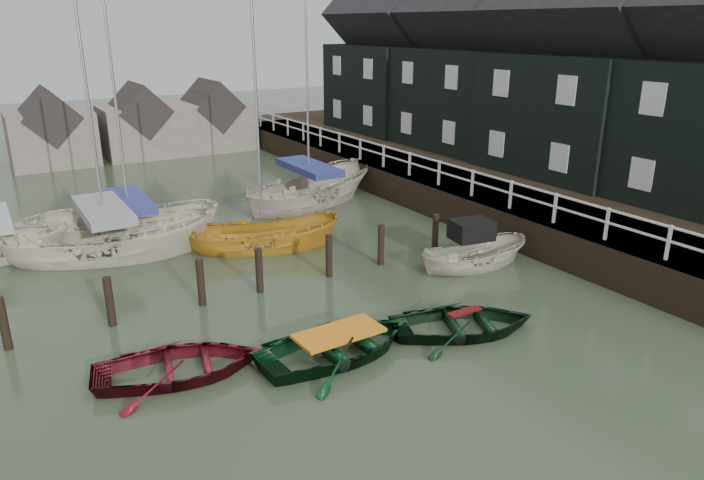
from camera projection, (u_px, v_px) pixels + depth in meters
ground at (345, 320)px, 17.18m from camera, size 120.00×120.00×0.00m
pier at (409, 180)px, 29.68m from camera, size 3.04×32.00×2.70m
land_strip at (494, 180)px, 32.63m from camera, size 14.00×38.00×1.50m
quay_houses at (523, 69)px, 29.68m from camera, size 6.52×28.14×10.01m
mooring_pilings at (262, 276)px, 18.89m from camera, size 13.72×0.22×1.80m
far_sheds at (138, 125)px, 37.98m from camera, size 14.00×4.08×4.39m
rowboat_red at (181, 375)px, 14.50m from camera, size 4.33×3.50×0.79m
rowboat_green at (339, 355)px, 15.38m from camera, size 4.27×3.12×0.86m
rowboat_dkgreen at (463, 332)px, 16.54m from camera, size 4.58×3.97×0.79m
motorboat at (473, 264)px, 20.92m from camera, size 4.08×2.08×2.33m
sailboat_a at (109, 254)px, 22.00m from camera, size 7.73×4.94×11.89m
sailboat_b at (132, 238)px, 23.61m from camera, size 6.98×4.94×11.52m
sailboat_c at (263, 247)px, 22.81m from camera, size 5.94×4.01×10.78m
sailboat_d at (310, 201)px, 28.44m from camera, size 7.64×4.58×13.53m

